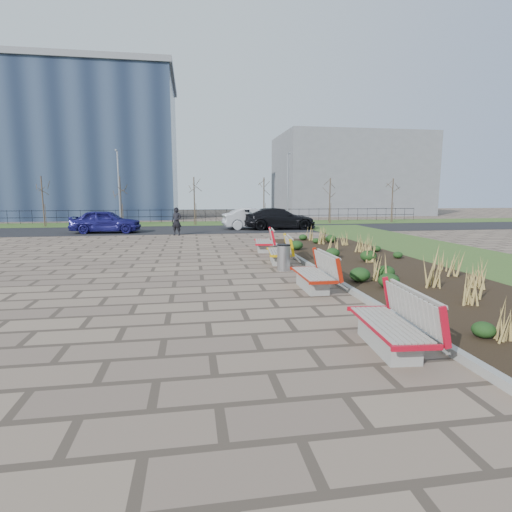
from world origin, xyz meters
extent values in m
plane|color=#756251|center=(0.00, 0.00, 0.00)|extent=(120.00, 120.00, 0.00)
cube|color=black|center=(6.25, 5.00, 0.05)|extent=(4.50, 18.00, 0.10)
cube|color=gray|center=(3.92, 5.00, 0.07)|extent=(0.16, 18.00, 0.15)
cube|color=#33511E|center=(11.00, 5.00, 0.02)|extent=(5.00, 38.00, 0.04)
cube|color=#33511E|center=(0.00, 28.00, 0.02)|extent=(80.00, 5.00, 0.04)
cube|color=black|center=(0.00, 22.00, 0.01)|extent=(80.00, 7.00, 0.02)
cylinder|color=#B2B2B7|center=(2.85, 5.33, 0.45)|extent=(0.45, 0.45, 0.89)
imported|color=black|center=(-1.22, 17.98, 0.90)|extent=(0.76, 0.63, 1.80)
imported|color=navy|center=(-6.02, 20.31, 0.80)|extent=(4.67, 2.09, 1.56)
imported|color=#B2B3BA|center=(4.41, 21.76, 0.80)|extent=(4.87, 2.03, 1.57)
imported|color=black|center=(6.20, 21.24, 0.81)|extent=(5.46, 2.26, 1.58)
cube|color=slate|center=(20.00, 42.00, 5.00)|extent=(18.00, 12.00, 10.00)
camera|label=1|loc=(-0.29, -8.03, 2.65)|focal=28.00mm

